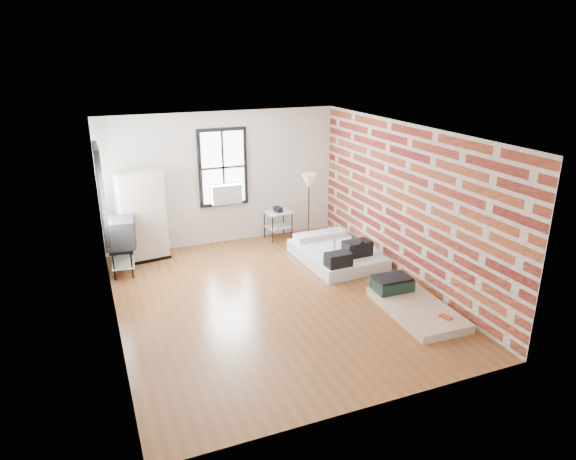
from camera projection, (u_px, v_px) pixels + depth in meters
name	position (u px, v px, depth m)	size (l,w,h in m)	color
ground	(274.00, 299.00, 8.64)	(6.00, 6.00, 0.00)	brown
room_shell	(278.00, 193.00, 8.45)	(5.02, 6.02, 2.80)	silver
mattress_main	(337.00, 253.00, 10.14)	(1.42, 1.89, 0.59)	white
mattress_bare	(411.00, 302.00, 8.29)	(0.97, 1.75, 0.37)	#C2A98C
wardrobe	(142.00, 216.00, 10.03)	(0.96, 0.63, 1.78)	black
side_table	(278.00, 217.00, 11.25)	(0.61, 0.51, 0.73)	black
floor_lamp	(309.00, 185.00, 10.59)	(0.33, 0.33, 1.55)	black
tv_stand	(121.00, 235.00, 9.42)	(0.59, 0.79, 1.06)	black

